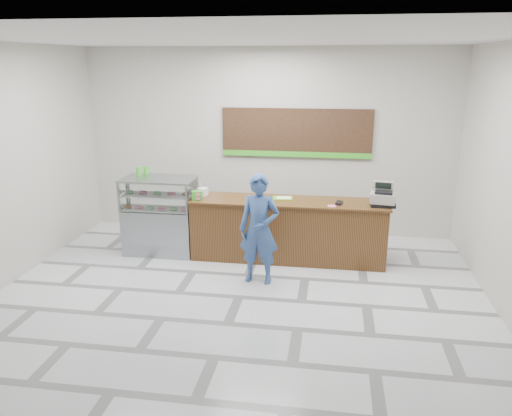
% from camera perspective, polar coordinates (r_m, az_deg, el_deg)
% --- Properties ---
extents(floor, '(7.00, 7.00, 0.00)m').
position_cam_1_polar(floor, '(7.22, -1.97, -10.14)').
color(floor, silver).
rests_on(floor, ground).
extents(back_wall, '(7.00, 0.00, 7.00)m').
position_cam_1_polar(back_wall, '(9.54, 1.30, 7.49)').
color(back_wall, beige).
rests_on(back_wall, floor).
extents(ceiling, '(7.00, 7.00, 0.00)m').
position_cam_1_polar(ceiling, '(6.47, -2.28, 18.83)').
color(ceiling, silver).
rests_on(ceiling, back_wall).
extents(sales_counter, '(3.26, 0.76, 1.03)m').
position_cam_1_polar(sales_counter, '(8.37, 3.68, -2.51)').
color(sales_counter, brown).
rests_on(sales_counter, floor).
extents(display_case, '(1.22, 0.72, 1.33)m').
position_cam_1_polar(display_case, '(8.78, -10.88, -0.78)').
color(display_case, gray).
rests_on(display_case, floor).
extents(menu_board, '(2.80, 0.06, 0.90)m').
position_cam_1_polar(menu_board, '(9.41, 4.63, 8.46)').
color(menu_board, black).
rests_on(menu_board, back_wall).
extents(cash_register, '(0.44, 0.45, 0.36)m').
position_cam_1_polar(cash_register, '(8.15, 14.29, 1.26)').
color(cash_register, black).
rests_on(cash_register, sales_counter).
extents(card_terminal, '(0.12, 0.19, 0.04)m').
position_cam_1_polar(card_terminal, '(8.08, 9.47, 0.57)').
color(card_terminal, black).
rests_on(card_terminal, sales_counter).
extents(serving_tray, '(0.35, 0.27, 0.02)m').
position_cam_1_polar(serving_tray, '(8.31, 3.07, 1.13)').
color(serving_tray, '#63B517').
rests_on(serving_tray, sales_counter).
extents(napkin_box, '(0.18, 0.18, 0.13)m').
position_cam_1_polar(napkin_box, '(8.55, -6.12, 1.86)').
color(napkin_box, white).
rests_on(napkin_box, sales_counter).
extents(straw_cup, '(0.09, 0.09, 0.13)m').
position_cam_1_polar(straw_cup, '(8.49, -6.36, 1.77)').
color(straw_cup, silver).
rests_on(straw_cup, sales_counter).
extents(promo_box, '(0.20, 0.16, 0.15)m').
position_cam_1_polar(promo_box, '(8.28, -6.77, 1.44)').
color(promo_box, green).
rests_on(promo_box, sales_counter).
extents(donut_decal, '(0.15, 0.15, 0.00)m').
position_cam_1_polar(donut_decal, '(7.97, 8.67, 0.23)').
color(donut_decal, pink).
rests_on(donut_decal, sales_counter).
extents(green_cup_left, '(0.09, 0.09, 0.14)m').
position_cam_1_polar(green_cup_left, '(8.92, -13.23, 4.16)').
color(green_cup_left, green).
rests_on(green_cup_left, display_case).
extents(green_cup_right, '(0.09, 0.09, 0.13)m').
position_cam_1_polar(green_cup_right, '(8.96, -12.43, 4.24)').
color(green_cup_right, green).
rests_on(green_cup_right, display_case).
extents(customer, '(0.64, 0.45, 1.67)m').
position_cam_1_polar(customer, '(7.41, 0.37, -2.43)').
color(customer, '#304F86').
rests_on(customer, floor).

